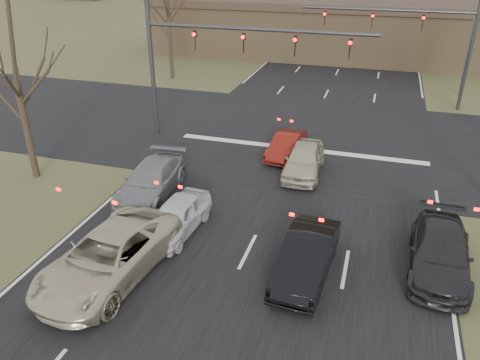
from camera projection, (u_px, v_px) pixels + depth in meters
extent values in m
plane|color=#434726|center=(221.00, 306.00, 14.44)|extent=(360.00, 360.00, 0.00)
cube|color=black|center=(361.00, 24.00, 65.64)|extent=(14.00, 300.00, 0.02)
cube|color=black|center=(305.00, 136.00, 27.24)|extent=(200.00, 14.00, 0.02)
cube|color=brown|center=(369.00, 33.00, 45.31)|extent=(42.00, 10.00, 4.60)
cube|color=#38281E|center=(372.00, 4.00, 44.12)|extent=(42.40, 10.40, 0.70)
cylinder|color=#383A3D|center=(152.00, 65.00, 25.97)|extent=(0.24, 0.24, 8.00)
cylinder|color=#383A3D|center=(257.00, 29.00, 23.40)|extent=(12.00, 0.18, 0.18)
imported|color=black|center=(195.00, 40.00, 24.59)|extent=(0.16, 0.20, 1.00)
imported|color=black|center=(244.00, 43.00, 23.89)|extent=(0.16, 0.20, 1.00)
imported|color=black|center=(295.00, 46.00, 23.19)|extent=(0.16, 0.20, 1.00)
imported|color=black|center=(350.00, 49.00, 22.49)|extent=(0.16, 0.20, 1.00)
cylinder|color=#383A3D|center=(470.00, 49.00, 29.91)|extent=(0.24, 0.24, 8.00)
cylinder|color=#383A3D|center=(386.00, 10.00, 30.36)|extent=(11.00, 0.18, 0.18)
imported|color=black|center=(423.00, 23.00, 30.06)|extent=(0.16, 0.20, 1.00)
imported|color=black|center=(372.00, 21.00, 30.88)|extent=(0.16, 0.20, 1.00)
imported|color=black|center=(325.00, 19.00, 31.71)|extent=(0.16, 0.20, 1.00)
cylinder|color=gray|center=(474.00, 24.00, 32.74)|extent=(0.18, 0.18, 10.00)
cylinder|color=black|center=(27.00, 131.00, 21.53)|extent=(0.32, 0.32, 4.68)
cylinder|color=black|center=(170.00, 46.00, 38.02)|extent=(0.32, 0.32, 5.23)
imported|color=#BCB598|center=(109.00, 256.00, 15.42)|extent=(3.30, 6.06, 1.61)
imported|color=silver|center=(177.00, 217.00, 17.93)|extent=(1.80, 3.98, 1.33)
imported|color=black|center=(306.00, 257.00, 15.54)|extent=(1.79, 4.45, 1.44)
imported|color=black|center=(440.00, 252.00, 15.81)|extent=(2.20, 4.87, 1.38)
imported|color=gray|center=(151.00, 181.00, 20.54)|extent=(2.39, 5.09, 1.43)
imported|color=maroon|center=(286.00, 145.00, 24.47)|extent=(1.66, 3.76, 1.20)
imported|color=#C0B99B|center=(304.00, 160.00, 22.54)|extent=(1.84, 4.30, 1.45)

